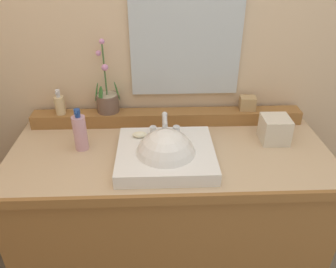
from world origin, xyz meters
TOP-DOWN VIEW (x-y plane):
  - wall_back at (0.00, 0.43)m, footprint 3.04×0.20m
  - vanity_cabinet at (0.00, -0.00)m, footprint 1.50×0.66m
  - back_ledge at (0.00, 0.26)m, footprint 1.42×0.10m
  - sink_basin at (-0.02, -0.09)m, footprint 0.43×0.39m
  - soap_bar at (-0.14, 0.03)m, footprint 0.07×0.04m
  - potted_plant at (-0.31, 0.28)m, footprint 0.14×0.12m
  - soap_dispenser at (-0.55, 0.26)m, footprint 0.05×0.05m
  - trinket_box at (0.43, 0.27)m, footprint 0.09×0.07m
  - lotion_bottle at (-0.41, 0.03)m, footprint 0.06×0.07m
  - tissue_box at (0.51, 0.07)m, footprint 0.13×0.13m
  - mirror at (0.09, 0.32)m, footprint 0.55×0.02m

SIDE VIEW (x-z plane):
  - vanity_cabinet at x=0.00m, z-range 0.00..0.87m
  - sink_basin at x=-0.02m, z-range 0.74..1.03m
  - back_ledge at x=0.00m, z-range 0.86..0.93m
  - tissue_box at x=0.51m, z-range 0.86..0.99m
  - soap_bar at x=-0.14m, z-range 0.92..0.95m
  - lotion_bottle at x=-0.41m, z-range 0.85..1.05m
  - trinket_box at x=0.43m, z-range 0.93..1.00m
  - soap_dispenser at x=-0.55m, z-range 0.92..1.05m
  - potted_plant at x=-0.31m, z-range 0.81..1.19m
  - mirror at x=0.09m, z-range 1.01..1.56m
  - wall_back at x=0.00m, z-range 0.00..2.76m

